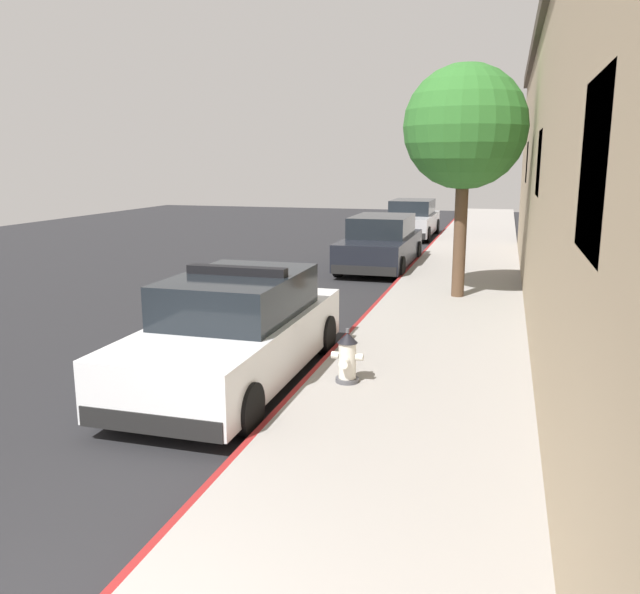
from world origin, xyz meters
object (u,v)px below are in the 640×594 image
police_cruiser (237,331)px  parked_car_silver_ahead (381,244)px  parked_car_dark_far (412,220)px  street_tree (465,128)px  fire_hydrant (347,358)px

police_cruiser → parked_car_silver_ahead: (0.12, 10.52, -0.00)m
parked_car_dark_far → street_tree: 13.28m
street_tree → police_cruiser: bearing=-113.5°
street_tree → parked_car_silver_ahead: bearing=120.8°
parked_car_silver_ahead → fire_hydrant: size_ratio=6.37×
parked_car_dark_far → fire_hydrant: bearing=-84.6°
fire_hydrant → street_tree: street_tree is taller
fire_hydrant → parked_car_dark_far: bearing=95.4°
parked_car_silver_ahead → parked_car_dark_far: same height
police_cruiser → parked_car_silver_ahead: 10.53m
parked_car_dark_far → street_tree: size_ratio=0.96×
parked_car_silver_ahead → parked_car_dark_far: bearing=91.7°
police_cruiser → parked_car_silver_ahead: police_cruiser is taller
fire_hydrant → street_tree: size_ratio=0.15×
parked_car_silver_ahead → parked_car_dark_far: 8.29m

